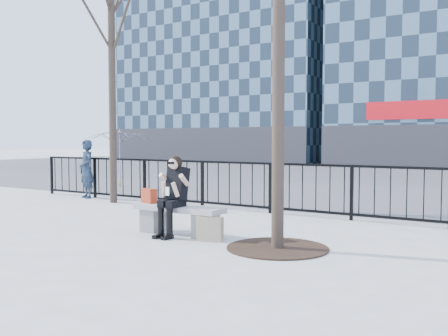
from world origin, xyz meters
The scene contains 12 objects.
ground centered at (0.00, 0.00, 0.00)m, with size 120.00×120.00×0.00m, color #A2A19D.
street_surface centered at (0.00, 15.00, 0.00)m, with size 60.00×23.00×0.01m, color #474747.
railing centered at (0.00, 3.00, 0.55)m, with size 14.00×0.06×1.10m.
building_left centered at (-15.00, 27.00, 11.30)m, with size 16.20×10.20×22.60m.
tree_left centered at (-4.00, 2.50, 4.86)m, with size 2.80×2.80×6.50m.
tree_grate centered at (1.90, -0.10, 0.01)m, with size 1.50×1.50×0.02m, color black.
bench_main centered at (0.00, 0.00, 0.30)m, with size 1.65×0.46×0.49m.
seated_woman centered at (0.00, -0.16, 0.67)m, with size 0.50×0.64×1.34m.
handbag centered at (-0.67, 0.02, 0.62)m, with size 0.31×0.14×0.25m, color #A52D14.
shopping_bag centered at (0.76, -0.18, 0.19)m, with size 0.41×0.15×0.39m, color beige.
standing_man centered at (-5.31, 2.80, 0.80)m, with size 0.58×0.38×1.59m, color black.
vendor_umbrella centered at (-6.81, 5.58, 0.99)m, with size 2.15×2.20×1.97m, color gold.
Camera 1 is at (5.11, -6.65, 1.61)m, focal length 40.00 mm.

